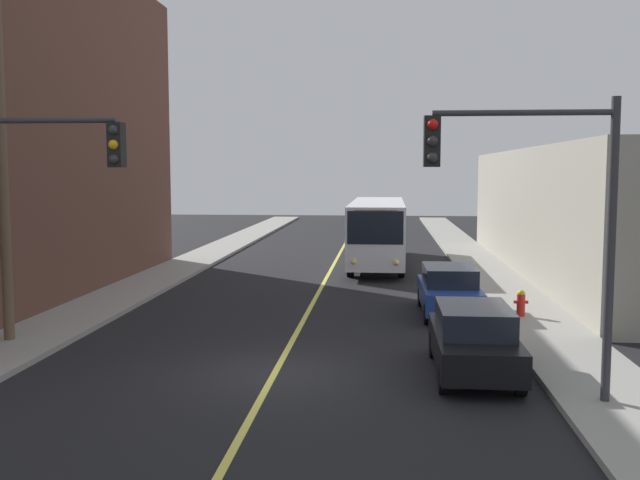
% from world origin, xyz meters
% --- Properties ---
extents(ground_plane, '(120.00, 120.00, 0.00)m').
position_xyz_m(ground_plane, '(0.00, 0.00, 0.00)').
color(ground_plane, black).
extents(sidewalk_left, '(2.50, 90.00, 0.15)m').
position_xyz_m(sidewalk_left, '(-7.25, 10.00, 0.07)').
color(sidewalk_left, gray).
rests_on(sidewalk_left, ground).
extents(sidewalk_right, '(2.50, 90.00, 0.15)m').
position_xyz_m(sidewalk_right, '(7.25, 10.00, 0.07)').
color(sidewalk_right, gray).
rests_on(sidewalk_right, ground).
extents(lane_stripe_center, '(0.16, 60.00, 0.01)m').
position_xyz_m(lane_stripe_center, '(0.00, 15.00, 0.01)').
color(lane_stripe_center, '#D8CC4C').
rests_on(lane_stripe_center, ground).
extents(city_bus, '(2.65, 12.18, 3.20)m').
position_xyz_m(city_bus, '(2.20, 19.73, 1.82)').
color(city_bus, silver).
rests_on(city_bus, ground).
extents(parked_car_black, '(1.83, 4.40, 1.62)m').
position_xyz_m(parked_car_black, '(4.61, 0.28, 0.84)').
color(parked_car_black, black).
rests_on(parked_car_black, ground).
extents(parked_car_blue, '(1.87, 4.43, 1.62)m').
position_xyz_m(parked_car_blue, '(4.66, 7.27, 0.84)').
color(parked_car_blue, navy).
rests_on(parked_car_blue, ground).
extents(utility_pole_near, '(2.40, 0.28, 11.28)m').
position_xyz_m(utility_pole_near, '(-7.63, 2.10, 6.31)').
color(utility_pole_near, brown).
rests_on(utility_pole_near, sidewalk_left).
extents(traffic_signal_left_corner, '(3.75, 0.48, 6.00)m').
position_xyz_m(traffic_signal_left_corner, '(-5.41, -0.62, 4.30)').
color(traffic_signal_left_corner, '#2D2D33').
rests_on(traffic_signal_left_corner, sidewalk_left).
extents(traffic_signal_right_corner, '(3.75, 0.48, 6.00)m').
position_xyz_m(traffic_signal_right_corner, '(5.41, -1.89, 4.30)').
color(traffic_signal_right_corner, '#2D2D33').
rests_on(traffic_signal_right_corner, sidewalk_right).
extents(fire_hydrant, '(0.44, 0.26, 0.84)m').
position_xyz_m(fire_hydrant, '(6.85, 6.53, 0.58)').
color(fire_hydrant, red).
rests_on(fire_hydrant, sidewalk_right).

